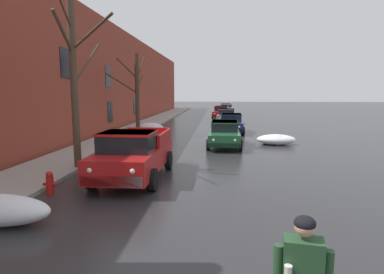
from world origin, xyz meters
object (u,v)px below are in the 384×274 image
object	(u,v)px
pickup_truck_red_approaching_near_lane	(133,154)
sedan_darkblue_parked_kerbside_mid	(231,123)
fire_hydrant	(50,183)
sedan_green_parked_kerbside_close	(224,133)
sedan_grey_parked_far_down_block	(227,116)
sedan_red_queued_behind_truck	(221,112)
sedan_white_at_far_intersection	(226,108)
bare_tree_second_along_sidewalk	(75,77)
bare_tree_mid_block	(137,92)

from	to	relation	value
pickup_truck_red_approaching_near_lane	sedan_darkblue_parked_kerbside_mid	bearing A→B (deg)	73.88
sedan_darkblue_parked_kerbside_mid	fire_hydrant	distance (m)	16.62
sedan_green_parked_kerbside_close	fire_hydrant	world-z (taller)	sedan_green_parked_kerbside_close
sedan_grey_parked_far_down_block	sedan_green_parked_kerbside_close	bearing A→B (deg)	-91.79
sedan_red_queued_behind_truck	fire_hydrant	world-z (taller)	sedan_red_queued_behind_truck
pickup_truck_red_approaching_near_lane	sedan_white_at_far_intersection	xyz separation A→B (m)	(3.94, 34.78, -0.13)
bare_tree_second_along_sidewalk	sedan_red_queued_behind_truck	size ratio (longest dim) A/B	1.64
bare_tree_mid_block	sedan_darkblue_parked_kerbside_mid	distance (m)	7.42
sedan_darkblue_parked_kerbside_mid	sedan_red_queued_behind_truck	xyz separation A→B (m)	(-0.68, 13.31, -0.00)
bare_tree_mid_block	sedan_green_parked_kerbside_close	distance (m)	7.29
bare_tree_mid_block	sedan_green_parked_kerbside_close	world-z (taller)	bare_tree_mid_block
sedan_red_queued_behind_truck	fire_hydrant	size ratio (longest dim) A/B	5.80
sedan_green_parked_kerbside_close	sedan_red_queued_behind_truck	distance (m)	19.60
fire_hydrant	bare_tree_second_along_sidewalk	bearing A→B (deg)	98.14
sedan_green_parked_kerbside_close	fire_hydrant	xyz separation A→B (m)	(-5.37, -9.21, -0.40)
sedan_green_parked_kerbside_close	sedan_white_at_far_intersection	size ratio (longest dim) A/B	1.11
sedan_grey_parked_far_down_block	sedan_red_queued_behind_truck	world-z (taller)	same
bare_tree_second_along_sidewalk	pickup_truck_red_approaching_near_lane	size ratio (longest dim) A/B	1.35
sedan_red_queued_behind_truck	bare_tree_mid_block	bearing A→B (deg)	-110.08
sedan_green_parked_kerbside_close	fire_hydrant	bearing A→B (deg)	-120.26
bare_tree_mid_block	fire_hydrant	xyz separation A→B (m)	(0.54, -12.81, -2.68)
sedan_darkblue_parked_kerbside_mid	sedan_green_parked_kerbside_close	bearing A→B (deg)	-95.56
sedan_darkblue_parked_kerbside_mid	sedan_white_at_far_intersection	bearing A→B (deg)	89.96
sedan_grey_parked_far_down_block	bare_tree_second_along_sidewalk	bearing A→B (deg)	-107.58
bare_tree_mid_block	sedan_red_queued_behind_truck	bearing A→B (deg)	69.92
sedan_green_parked_kerbside_close	sedan_red_queued_behind_truck	world-z (taller)	same
bare_tree_mid_block	pickup_truck_red_approaching_near_lane	xyz separation A→B (m)	(2.60, -10.88, -2.15)
bare_tree_mid_block	sedan_grey_parked_far_down_block	distance (m)	11.97
sedan_grey_parked_far_down_block	fire_hydrant	xyz separation A→B (m)	(-5.80, -22.71, -0.39)
sedan_green_parked_kerbside_close	sedan_grey_parked_far_down_block	distance (m)	13.50
bare_tree_mid_block	sedan_white_at_far_intersection	distance (m)	24.89
bare_tree_second_along_sidewalk	fire_hydrant	xyz separation A→B (m)	(0.43, -3.04, -3.26)
sedan_darkblue_parked_kerbside_mid	bare_tree_mid_block	bearing A→B (deg)	-157.60
bare_tree_mid_block	sedan_white_at_far_intersection	xyz separation A→B (m)	(6.54, 23.91, -2.28)
sedan_green_parked_kerbside_close	sedan_red_queued_behind_truck	bearing A→B (deg)	90.19
sedan_green_parked_kerbside_close	bare_tree_mid_block	bearing A→B (deg)	148.65
sedan_green_parked_kerbside_close	sedan_white_at_far_intersection	xyz separation A→B (m)	(0.63, 27.51, -0.00)
sedan_red_queued_behind_truck	sedan_white_at_far_intersection	xyz separation A→B (m)	(0.69, 7.91, -0.00)
sedan_grey_parked_far_down_block	sedan_white_at_far_intersection	world-z (taller)	same
sedan_darkblue_parked_kerbside_mid	sedan_red_queued_behind_truck	bearing A→B (deg)	92.91
bare_tree_second_along_sidewalk	sedan_green_parked_kerbside_close	distance (m)	8.95
bare_tree_second_along_sidewalk	sedan_darkblue_parked_kerbside_mid	bearing A→B (deg)	62.75
bare_tree_mid_block	sedan_darkblue_parked_kerbside_mid	bearing A→B (deg)	22.40
sedan_white_at_far_intersection	bare_tree_second_along_sidewalk	bearing A→B (deg)	-100.82
bare_tree_mid_block	sedan_white_at_far_intersection	world-z (taller)	bare_tree_mid_block
bare_tree_second_along_sidewalk	pickup_truck_red_approaching_near_lane	bearing A→B (deg)	-23.81
bare_tree_second_along_sidewalk	sedan_grey_parked_far_down_block	bearing A→B (deg)	72.42
sedan_green_parked_kerbside_close	sedan_white_at_far_intersection	world-z (taller)	same
bare_tree_second_along_sidewalk	fire_hydrant	bearing A→B (deg)	-81.86
bare_tree_second_along_sidewalk	bare_tree_mid_block	world-z (taller)	bare_tree_second_along_sidewalk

